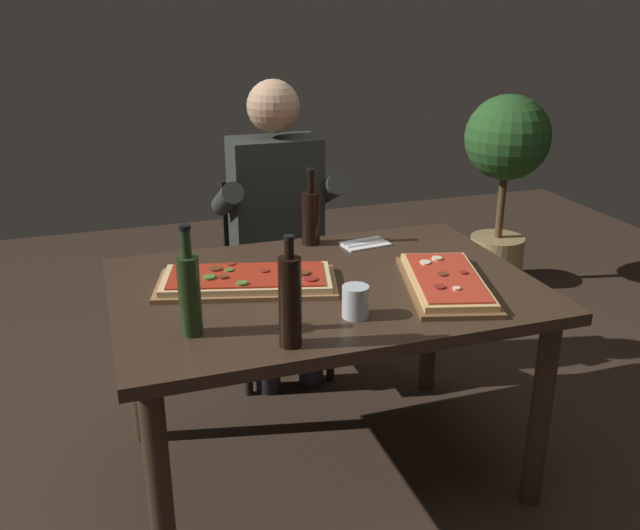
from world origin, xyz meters
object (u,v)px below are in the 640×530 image
(tumbler_near_camera, at_px, (355,303))
(pizza_rectangular_left, at_px, (446,282))
(pizza_rectangular_front, at_px, (247,280))
(diner_chair, at_px, (273,266))
(potted_plant_corner, at_px, (505,164))
(oil_bottle_amber, at_px, (311,216))
(dining_table, at_px, (325,310))
(wine_bottle_dark, at_px, (290,300))
(seated_diner, at_px, (279,220))
(vinegar_bottle_green, at_px, (189,292))

(tumbler_near_camera, bearing_deg, pizza_rectangular_left, 17.34)
(pizza_rectangular_front, bearing_deg, diner_chair, 69.83)
(diner_chair, bearing_deg, potted_plant_corner, 19.35)
(oil_bottle_amber, xyz_separation_m, potted_plant_corner, (1.50, 0.99, -0.11))
(potted_plant_corner, bearing_deg, dining_table, -138.56)
(pizza_rectangular_left, distance_m, oil_bottle_amber, 0.64)
(pizza_rectangular_left, distance_m, wine_bottle_dark, 0.65)
(tumbler_near_camera, bearing_deg, seated_diner, 88.06)
(wine_bottle_dark, relative_size, tumbler_near_camera, 3.26)
(potted_plant_corner, bearing_deg, diner_chair, -160.65)
(dining_table, relative_size, tumbler_near_camera, 14.30)
(tumbler_near_camera, height_order, diner_chair, diner_chair)
(pizza_rectangular_left, relative_size, potted_plant_corner, 0.50)
(pizza_rectangular_left, xyz_separation_m, oil_bottle_amber, (-0.29, 0.56, 0.09))
(potted_plant_corner, bearing_deg, vinegar_bottle_green, -141.71)
(wine_bottle_dark, distance_m, diner_chair, 1.33)
(diner_chair, bearing_deg, pizza_rectangular_left, -71.86)
(wine_bottle_dark, xyz_separation_m, seated_diner, (0.27, 1.12, -0.13))
(pizza_rectangular_front, bearing_deg, tumbler_near_camera, -52.48)
(wine_bottle_dark, bearing_deg, tumbler_near_camera, 26.23)
(dining_table, bearing_deg, pizza_rectangular_front, 165.54)
(diner_chair, distance_m, seated_diner, 0.28)
(vinegar_bottle_green, height_order, diner_chair, vinegar_bottle_green)
(seated_diner, bearing_deg, dining_table, -93.07)
(dining_table, distance_m, oil_bottle_amber, 0.46)
(oil_bottle_amber, bearing_deg, diner_chair, 95.33)
(oil_bottle_amber, bearing_deg, wine_bottle_dark, -111.46)
(oil_bottle_amber, bearing_deg, pizza_rectangular_front, -134.15)
(pizza_rectangular_front, relative_size, seated_diner, 0.48)
(dining_table, distance_m, pizza_rectangular_front, 0.28)
(oil_bottle_amber, height_order, potted_plant_corner, potted_plant_corner)
(dining_table, bearing_deg, potted_plant_corner, 41.44)
(pizza_rectangular_front, bearing_deg, pizza_rectangular_left, -19.48)
(tumbler_near_camera, xyz_separation_m, seated_diner, (0.03, 1.00, -0.04))
(oil_bottle_amber, relative_size, tumbler_near_camera, 3.05)
(pizza_rectangular_left, bearing_deg, potted_plant_corner, 52.02)
(dining_table, xyz_separation_m, seated_diner, (0.04, 0.74, 0.10))
(dining_table, relative_size, vinegar_bottle_green, 4.30)
(wine_bottle_dark, height_order, potted_plant_corner, potted_plant_corner)
(seated_diner, bearing_deg, pizza_rectangular_front, -113.41)
(wine_bottle_dark, bearing_deg, pizza_rectangular_left, 20.96)
(pizza_rectangular_left, xyz_separation_m, potted_plant_corner, (1.21, 1.55, -0.02))
(vinegar_bottle_green, bearing_deg, wine_bottle_dark, -32.14)
(potted_plant_corner, bearing_deg, oil_bottle_amber, -146.59)
(wine_bottle_dark, relative_size, potted_plant_corner, 0.28)
(vinegar_bottle_green, xyz_separation_m, potted_plant_corner, (2.06, 1.63, -0.13))
(pizza_rectangular_left, bearing_deg, wine_bottle_dark, -159.04)
(vinegar_bottle_green, bearing_deg, pizza_rectangular_left, 5.00)
(tumbler_near_camera, xyz_separation_m, diner_chair, (0.03, 1.12, -0.30))
(vinegar_bottle_green, bearing_deg, dining_table, 25.64)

